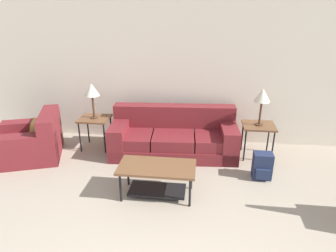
{
  "coord_description": "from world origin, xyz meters",
  "views": [
    {
      "loc": [
        0.4,
        -1.15,
        2.5
      ],
      "look_at": [
        -0.11,
        3.04,
        0.8
      ],
      "focal_mm": 32.0,
      "sensor_mm": 36.0,
      "label": 1
    }
  ],
  "objects_px": {
    "armchair": "(32,142)",
    "side_table_right": "(258,128)",
    "table_lamp_right": "(262,96)",
    "side_table_left": "(95,121)",
    "coffee_table": "(157,174)",
    "backpack": "(262,166)",
    "table_lamp_left": "(92,91)",
    "couch": "(174,138)"
  },
  "relations": [
    {
      "from": "couch",
      "to": "coffee_table",
      "type": "distance_m",
      "value": 1.35
    },
    {
      "from": "couch",
      "to": "coffee_table",
      "type": "height_order",
      "value": "couch"
    },
    {
      "from": "table_lamp_right",
      "to": "coffee_table",
      "type": "bearing_deg",
      "value": -138.56
    },
    {
      "from": "table_lamp_left",
      "to": "backpack",
      "type": "relative_size",
      "value": 1.52
    },
    {
      "from": "coffee_table",
      "to": "side_table_right",
      "type": "height_order",
      "value": "side_table_right"
    },
    {
      "from": "armchair",
      "to": "side_table_left",
      "type": "relative_size",
      "value": 2.13
    },
    {
      "from": "armchair",
      "to": "side_table_right",
      "type": "xyz_separation_m",
      "value": [
        3.91,
        0.5,
        0.25
      ]
    },
    {
      "from": "side_table_left",
      "to": "table_lamp_right",
      "type": "distance_m",
      "value": 2.99
    },
    {
      "from": "armchair",
      "to": "side_table_left",
      "type": "height_order",
      "value": "armchair"
    },
    {
      "from": "side_table_left",
      "to": "table_lamp_left",
      "type": "distance_m",
      "value": 0.57
    },
    {
      "from": "coffee_table",
      "to": "side_table_right",
      "type": "xyz_separation_m",
      "value": [
        1.56,
        1.38,
        0.19
      ]
    },
    {
      "from": "couch",
      "to": "side_table_left",
      "type": "distance_m",
      "value": 1.48
    },
    {
      "from": "side_table_left",
      "to": "table_lamp_right",
      "type": "bearing_deg",
      "value": 0.0
    },
    {
      "from": "armchair",
      "to": "table_lamp_right",
      "type": "xyz_separation_m",
      "value": [
        3.91,
        0.5,
        0.82
      ]
    },
    {
      "from": "coffee_table",
      "to": "side_table_right",
      "type": "bearing_deg",
      "value": 41.44
    },
    {
      "from": "couch",
      "to": "side_table_left",
      "type": "relative_size",
      "value": 3.78
    },
    {
      "from": "armchair",
      "to": "table_lamp_left",
      "type": "bearing_deg",
      "value": 26.96
    },
    {
      "from": "coffee_table",
      "to": "backpack",
      "type": "bearing_deg",
      "value": 22.62
    },
    {
      "from": "couch",
      "to": "coffee_table",
      "type": "bearing_deg",
      "value": -93.98
    },
    {
      "from": "armchair",
      "to": "coffee_table",
      "type": "distance_m",
      "value": 2.51
    },
    {
      "from": "couch",
      "to": "side_table_right",
      "type": "height_order",
      "value": "couch"
    },
    {
      "from": "side_table_right",
      "to": "armchair",
      "type": "bearing_deg",
      "value": -172.72
    },
    {
      "from": "armchair",
      "to": "side_table_left",
      "type": "bearing_deg",
      "value": 26.96
    },
    {
      "from": "table_lamp_right",
      "to": "couch",
      "type": "bearing_deg",
      "value": -178.54
    },
    {
      "from": "coffee_table",
      "to": "table_lamp_right",
      "type": "bearing_deg",
      "value": 41.44
    },
    {
      "from": "table_lamp_right",
      "to": "side_table_left",
      "type": "bearing_deg",
      "value": -180.0
    },
    {
      "from": "couch",
      "to": "side_table_left",
      "type": "xyz_separation_m",
      "value": [
        -1.46,
        0.04,
        0.24
      ]
    },
    {
      "from": "coffee_table",
      "to": "table_lamp_left",
      "type": "distance_m",
      "value": 2.09
    },
    {
      "from": "coffee_table",
      "to": "table_lamp_left",
      "type": "bearing_deg",
      "value": 134.78
    },
    {
      "from": "couch",
      "to": "armchair",
      "type": "relative_size",
      "value": 1.78
    },
    {
      "from": "couch",
      "to": "backpack",
      "type": "distance_m",
      "value": 1.61
    },
    {
      "from": "backpack",
      "to": "armchair",
      "type": "bearing_deg",
      "value": 176.51
    },
    {
      "from": "side_table_right",
      "to": "table_lamp_left",
      "type": "relative_size",
      "value": 0.93
    },
    {
      "from": "side_table_left",
      "to": "backpack",
      "type": "xyz_separation_m",
      "value": [
        2.91,
        -0.74,
        -0.33
      ]
    },
    {
      "from": "side_table_right",
      "to": "table_lamp_right",
      "type": "height_order",
      "value": "table_lamp_right"
    },
    {
      "from": "armchair",
      "to": "backpack",
      "type": "xyz_separation_m",
      "value": [
        3.89,
        -0.24,
        -0.08
      ]
    },
    {
      "from": "side_table_right",
      "to": "backpack",
      "type": "height_order",
      "value": "side_table_right"
    },
    {
      "from": "couch",
      "to": "table_lamp_right",
      "type": "bearing_deg",
      "value": 1.46
    },
    {
      "from": "table_lamp_left",
      "to": "armchair",
      "type": "bearing_deg",
      "value": -153.04
    },
    {
      "from": "coffee_table",
      "to": "table_lamp_right",
      "type": "relative_size",
      "value": 1.65
    },
    {
      "from": "side_table_right",
      "to": "table_lamp_right",
      "type": "xyz_separation_m",
      "value": [
        0.0,
        0.0,
        0.57
      ]
    },
    {
      "from": "armchair",
      "to": "side_table_right",
      "type": "distance_m",
      "value": 3.95
    }
  ]
}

